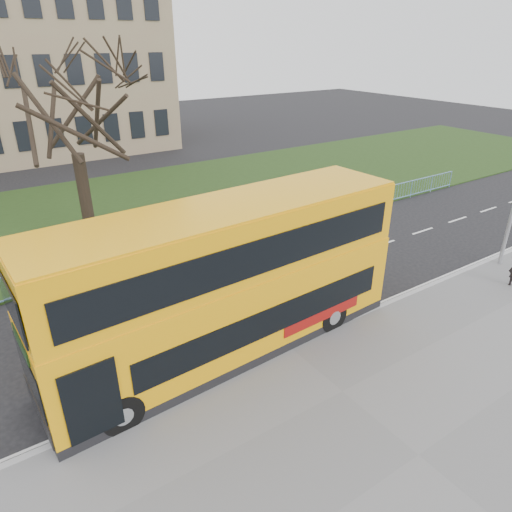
{
  "coord_description": "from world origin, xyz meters",
  "views": [
    {
      "loc": [
        -7.58,
        -11.08,
        9.17
      ],
      "look_at": [
        0.47,
        1.0,
        2.21
      ],
      "focal_mm": 32.0,
      "sensor_mm": 36.0,
      "label": 1
    }
  ],
  "objects": [
    {
      "name": "pavement",
      "position": [
        0.0,
        -6.75,
        0.06
      ],
      "size": [
        80.0,
        10.5,
        0.12
      ],
      "primitive_type": "cube",
      "color": "slate",
      "rests_on": "ground"
    },
    {
      "name": "bare_tree",
      "position": [
        -3.0,
        10.0,
        5.4
      ],
      "size": [
        7.45,
        7.45,
        10.64
      ],
      "primitive_type": null,
      "color": "black",
      "rests_on": "grass_verge"
    },
    {
      "name": "yellow_bus",
      "position": [
        -1.54,
        -0.51,
        2.6
      ],
      "size": [
        11.7,
        3.37,
        4.85
      ],
      "rotation": [
        0.0,
        0.0,
        0.05
      ],
      "color": "#FBA80A",
      "rests_on": "ground"
    },
    {
      "name": "grass_verge",
      "position": [
        0.0,
        14.3,
        0.04
      ],
      "size": [
        80.0,
        15.4,
        0.08
      ],
      "primitive_type": "cube",
      "color": "#203613",
      "rests_on": "ground"
    },
    {
      "name": "guard_railing",
      "position": [
        0.0,
        6.6,
        0.55
      ],
      "size": [
        40.0,
        0.12,
        1.1
      ],
      "primitive_type": null,
      "color": "#77AAD3",
      "rests_on": "ground"
    },
    {
      "name": "ground",
      "position": [
        0.0,
        0.0,
        0.0
      ],
      "size": [
        120.0,
        120.0,
        0.0
      ],
      "primitive_type": "plane",
      "color": "black",
      "rests_on": "ground"
    },
    {
      "name": "kerb",
      "position": [
        0.0,
        -1.55,
        0.07
      ],
      "size": [
        80.0,
        0.2,
        0.14
      ],
      "primitive_type": "cube",
      "color": "#9C9C9F",
      "rests_on": "ground"
    }
  ]
}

